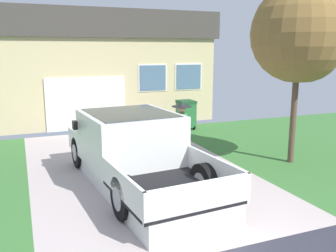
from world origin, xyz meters
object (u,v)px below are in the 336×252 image
(front_yard_tree, at_px, (299,35))
(wheeled_trash_bin, at_px, (186,114))
(house_with_garage, at_px, (93,65))
(handbag, at_px, (190,163))
(person_with_hat, at_px, (182,128))
(pickup_truck, at_px, (132,150))

(front_yard_tree, bearing_deg, wheeled_trash_bin, 98.87)
(wheeled_trash_bin, bearing_deg, house_with_garage, 118.39)
(handbag, bearing_deg, front_yard_tree, -13.62)
(house_with_garage, height_order, front_yard_tree, front_yard_tree)
(front_yard_tree, relative_size, wheeled_trash_bin, 4.20)
(person_with_hat, xyz_separation_m, house_with_garage, (-0.58, 8.93, 1.31))
(handbag, bearing_deg, wheeled_trash_bin, 66.39)
(handbag, distance_m, front_yard_tree, 4.31)
(person_with_hat, bearing_deg, wheeled_trash_bin, -163.47)
(handbag, xyz_separation_m, house_with_garage, (-0.67, 9.24, 2.20))
(house_with_garage, bearing_deg, person_with_hat, -86.31)
(person_with_hat, bearing_deg, pickup_truck, -23.05)
(front_yard_tree, bearing_deg, house_with_garage, 108.95)
(person_with_hat, distance_m, wheeled_trash_bin, 4.60)
(handbag, distance_m, wheeled_trash_bin, 4.85)
(person_with_hat, distance_m, handbag, 0.95)
(front_yard_tree, bearing_deg, handbag, 166.38)
(pickup_truck, relative_size, handbag, 14.37)
(pickup_truck, xyz_separation_m, house_with_garage, (1.00, 9.64, 1.59))
(pickup_truck, distance_m, handbag, 1.83)
(pickup_truck, bearing_deg, house_with_garage, 79.58)
(pickup_truck, relative_size, house_with_garage, 0.58)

